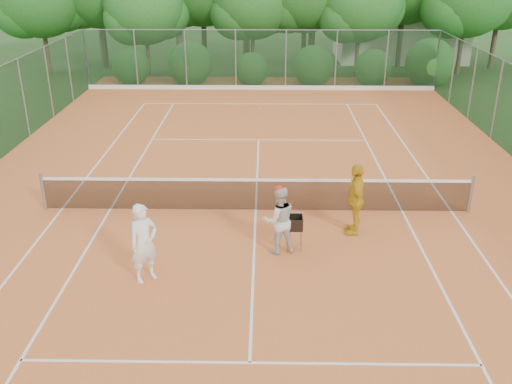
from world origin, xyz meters
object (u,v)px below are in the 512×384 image
at_px(player_white, 144,243).
at_px(ball_hopper, 295,223).
at_px(player_yellow, 356,199).
at_px(player_center_grp, 279,220).

distance_m(player_white, ball_hopper, 3.65).
xyz_separation_m(player_white, player_yellow, (4.92, 2.36, 0.04)).
bearing_deg(player_white, player_center_grp, -16.94).
xyz_separation_m(player_yellow, ball_hopper, (-1.58, -0.89, -0.26)).
bearing_deg(player_center_grp, player_yellow, 28.05).
distance_m(player_white, player_yellow, 5.45).
distance_m(player_white, player_center_grp, 3.23).
relative_size(player_center_grp, ball_hopper, 2.01).
relative_size(player_white, ball_hopper, 2.11).
distance_m(player_center_grp, player_yellow, 2.23).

